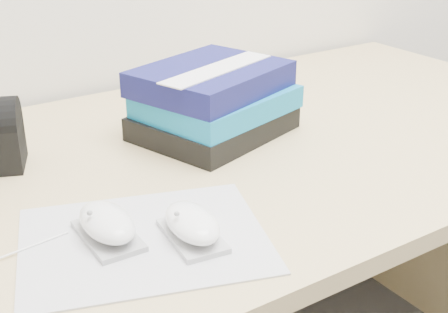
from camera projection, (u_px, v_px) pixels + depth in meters
desk at (200, 245)px, 1.24m from camera, size 1.60×0.80×0.73m
mousepad at (144, 240)px, 0.82m from camera, size 0.38×0.33×0.00m
mouse_rear at (107, 224)px, 0.81m from camera, size 0.07×0.12×0.05m
mouse_front at (192, 225)px, 0.81m from camera, size 0.08×0.12×0.05m
book_stack at (214, 101)px, 1.13m from camera, size 0.31×0.28×0.13m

